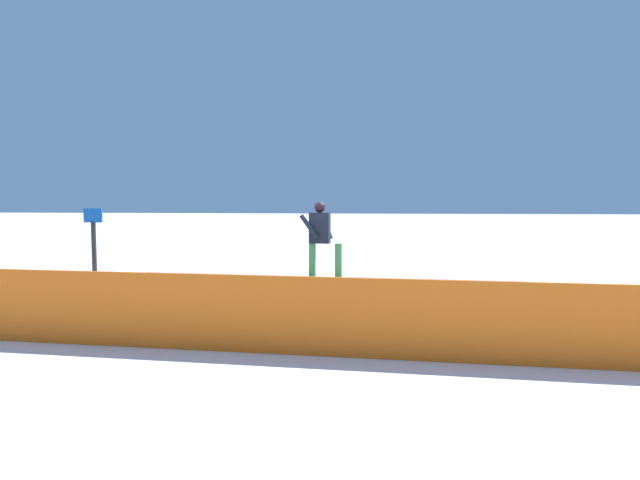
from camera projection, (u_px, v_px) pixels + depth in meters
The scene contains 5 objects.
ground_plane at pixel (323, 313), 11.49m from camera, with size 120.00×120.00×0.00m, color white.
grind_box at pixel (323, 297), 11.46m from camera, with size 7.90×1.26×0.70m.
snowboarder at pixel (321, 237), 11.37m from camera, with size 1.59×0.46×1.54m.
safety_fence at pixel (307, 316), 8.42m from camera, with size 13.53×0.06×1.18m, color orange.
trail_marker at pixel (94, 254), 12.05m from camera, with size 0.40×0.10×2.09m.
Camera 1 is at (-0.92, 11.30, 2.38)m, focal length 32.09 mm.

